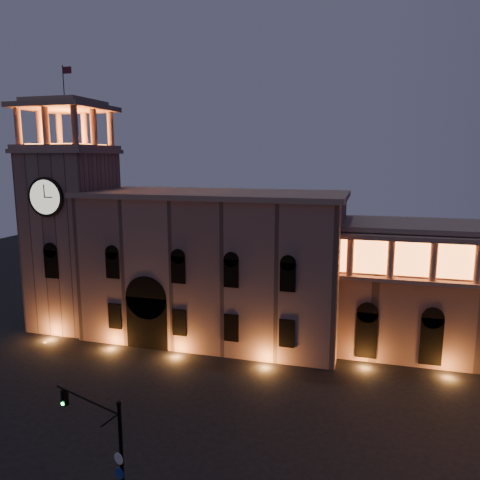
{
  "coord_description": "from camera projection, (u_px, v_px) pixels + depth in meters",
  "views": [
    {
      "loc": [
        15.67,
        -29.77,
        21.47
      ],
      "look_at": [
        2.94,
        16.0,
        13.11
      ],
      "focal_mm": 35.0,
      "sensor_mm": 36.0,
      "label": 1
    }
  ],
  "objects": [
    {
      "name": "traffic_light",
      "position": [
        110.0,
        458.0,
        26.98
      ],
      "size": [
        5.75,
        2.29,
        8.3
      ],
      "rotation": [
        0.0,
        0.0,
        -0.34
      ],
      "color": "black",
      "rests_on": "ground"
    },
    {
      "name": "government_building",
      "position": [
        213.0,
        265.0,
        55.94
      ],
      "size": [
        30.8,
        12.8,
        17.6
      ],
      "color": "#8D695C",
      "rests_on": "ground"
    },
    {
      "name": "clock_tower",
      "position": [
        73.0,
        230.0,
        59.25
      ],
      "size": [
        9.8,
        9.8,
        32.4
      ],
      "color": "#8D695C",
      "rests_on": "ground"
    },
    {
      "name": "ground",
      "position": [
        148.0,
        440.0,
        36.11
      ],
      "size": [
        160.0,
        160.0,
        0.0
      ],
      "primitive_type": "plane",
      "color": "black",
      "rests_on": "ground"
    }
  ]
}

